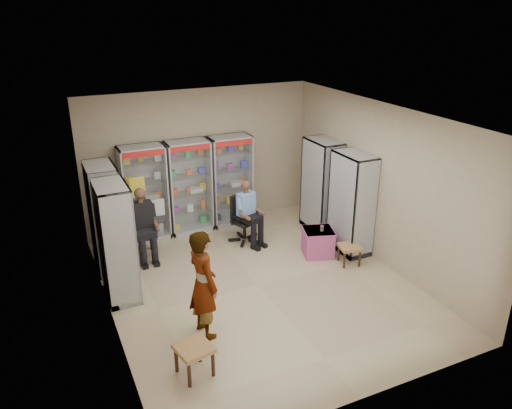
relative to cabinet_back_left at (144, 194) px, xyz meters
name	(u,v)px	position (x,y,z in m)	size (l,w,h in m)	color
floor	(259,285)	(1.30, -2.73, -1.00)	(6.00, 6.00, 0.00)	tan
room_shell	(259,180)	(1.30, -2.73, 0.97)	(5.02, 6.02, 3.01)	tan
cabinet_back_left	(144,194)	(0.00, 0.00, 0.00)	(0.90, 0.50, 2.00)	#ABAEB2
cabinet_back_mid	(189,187)	(0.95, 0.00, 0.00)	(0.90, 0.50, 2.00)	#AEB1B5
cabinet_back_right	(231,181)	(1.90, 0.00, 0.00)	(0.90, 0.50, 2.00)	#B0B3B8
cabinet_right_far	(321,186)	(3.53, -1.13, 0.00)	(0.50, 0.90, 2.00)	#B1B3B8
cabinet_right_near	(351,203)	(3.53, -2.23, 0.00)	(0.50, 0.90, 2.00)	#9FA0A6
cabinet_left_far	(105,218)	(-0.93, -0.93, 0.00)	(0.50, 0.90, 2.00)	#A2A4A9
cabinet_left_near	(117,242)	(-0.93, -2.03, 0.00)	(0.50, 0.90, 2.00)	#A6AAAD
wooden_chair	(143,233)	(-0.25, -0.73, -0.53)	(0.42, 0.42, 0.94)	black
seated_customer	(142,225)	(-0.25, -0.78, -0.33)	(0.44, 0.60, 1.34)	black
office_chair	(244,219)	(1.79, -0.99, -0.50)	(0.54, 0.54, 1.00)	black
seated_shopkeeper	(245,214)	(1.79, -1.04, -0.37)	(0.42, 0.58, 1.27)	#799DEF
pink_trunk	(318,242)	(2.85, -2.16, -0.73)	(0.55, 0.53, 0.53)	#BF4C86
tea_glass	(322,228)	(2.89, -2.22, -0.41)	(0.07, 0.07, 0.11)	#542207
woven_stool_a	(349,255)	(3.20, -2.73, -0.81)	(0.38, 0.38, 0.38)	#9A6941
woven_stool_b	(194,360)	(-0.43, -4.41, -0.78)	(0.44, 0.44, 0.44)	#B1734A
standing_man	(203,284)	(0.00, -3.62, -0.16)	(0.62, 0.40, 1.69)	gray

